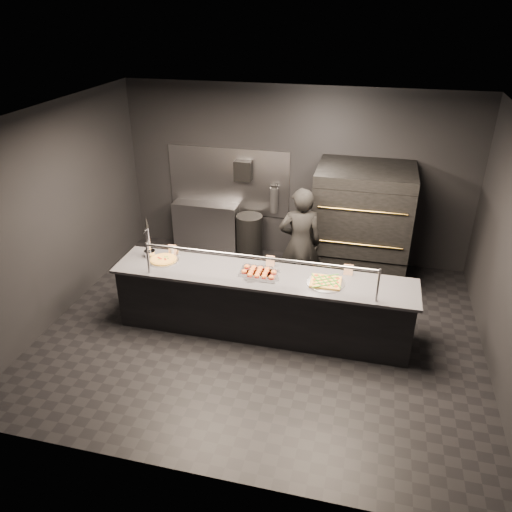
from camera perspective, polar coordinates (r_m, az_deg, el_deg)
name	(u,v)px	position (r m, az deg, el deg)	size (l,w,h in m)	color
room	(262,234)	(6.47, 0.66, 2.51)	(6.04, 6.00, 3.00)	black
service_counter	(262,303)	(6.93, 0.72, -5.43)	(4.10, 0.78, 1.37)	black
pizza_oven	(361,224)	(8.24, 11.95, 3.57)	(1.50, 1.23, 1.91)	black
prep_shelf	(207,226)	(9.30, -5.68, 3.40)	(1.20, 0.35, 0.90)	#99999E
towel_dispenser	(243,171)	(8.77, -1.47, 9.73)	(0.30, 0.20, 0.35)	black
fire_extinguisher	(274,200)	(8.82, 2.06, 6.45)	(0.14, 0.14, 0.51)	#B2B2B7
beer_tap	(149,246)	(7.24, -12.15, 1.17)	(0.16, 0.23, 0.61)	silver
round_pizza	(163,260)	(7.15, -10.54, -0.42)	(0.43, 0.43, 0.03)	silver
slider_tray_a	(256,271)	(6.72, -0.03, -1.73)	(0.43, 0.33, 0.07)	silver
slider_tray_b	(262,274)	(6.65, 0.67, -2.11)	(0.50, 0.43, 0.07)	silver
square_pizza	(326,282)	(6.55, 7.97, -2.97)	(0.49, 0.49, 0.05)	silver
condiment_jar	(174,251)	(7.29, -9.31, 0.51)	(0.15, 0.06, 0.10)	silver
tent_cards	(262,260)	(6.91, 0.64, -0.42)	(2.63, 0.04, 0.15)	white
trash_bin	(249,236)	(9.00, -0.76, 2.30)	(0.47, 0.47, 0.79)	black
worker	(300,244)	(7.61, 5.03, 1.39)	(0.65, 0.43, 1.79)	black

